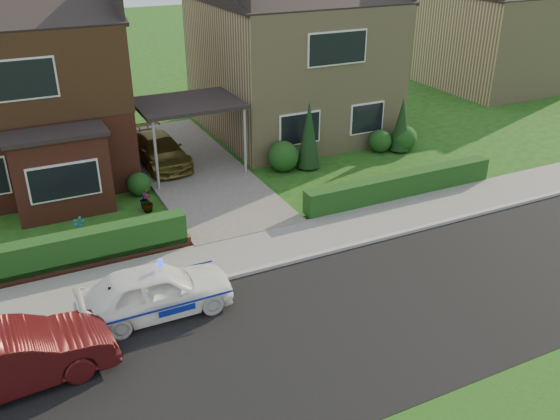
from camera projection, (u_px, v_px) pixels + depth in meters
ground at (336, 325)px, 14.36m from camera, size 120.00×120.00×0.00m
road at (336, 325)px, 14.36m from camera, size 60.00×6.00×0.02m
kerb at (281, 264)px, 16.79m from camera, size 60.00×0.16×0.12m
sidewalk at (266, 248)px, 17.64m from camera, size 60.00×2.00×0.10m
driveway at (192, 169)px, 23.20m from camera, size 3.80×12.00×0.12m
house_left at (9, 73)px, 21.62m from camera, size 7.50×9.53×7.25m
house_right at (290, 49)px, 26.31m from camera, size 7.50×8.06×7.25m
carport_link at (188, 105)px, 22.02m from camera, size 3.80×3.00×2.77m
dwarf_wall at (56, 270)px, 16.27m from camera, size 7.70×0.25×0.36m
hedge_left at (56, 273)px, 16.47m from camera, size 7.50×0.55×0.90m
hedge_right at (399, 197)px, 20.95m from camera, size 7.50×0.55×0.80m
shrub_left_mid at (94, 189)px, 19.99m from camera, size 1.32×1.32×1.32m
shrub_left_near at (139, 184)px, 20.97m from camera, size 0.84×0.84×0.84m
shrub_right_near at (283, 156)px, 22.93m from camera, size 1.20×1.20×1.20m
shrub_right_mid at (380, 141)px, 24.88m from camera, size 0.96×0.96×0.96m
shrub_right_far at (404, 138)px, 25.00m from camera, size 1.08×1.08×1.08m
conifer_a at (309, 137)px, 22.86m from camera, size 0.90×0.90×2.60m
conifer_b at (401, 126)px, 24.68m from camera, size 0.90×0.90×2.20m
neighbour_right at (494, 41)px, 33.98m from camera, size 6.50×7.00×5.20m
police_car at (155, 291)px, 14.53m from camera, size 3.51×3.84×1.46m
driveway_car at (159, 150)px, 23.29m from camera, size 1.88×4.09×1.16m
street_car at (11, 359)px, 12.22m from camera, size 1.78×4.25×1.37m
potted_plant_a at (80, 229)px, 18.05m from camera, size 0.45×0.39×0.73m
potted_plant_b at (145, 199)px, 20.02m from camera, size 0.48×0.46×0.69m
potted_plant_c at (147, 203)px, 19.78m from camera, size 0.49×0.49×0.67m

